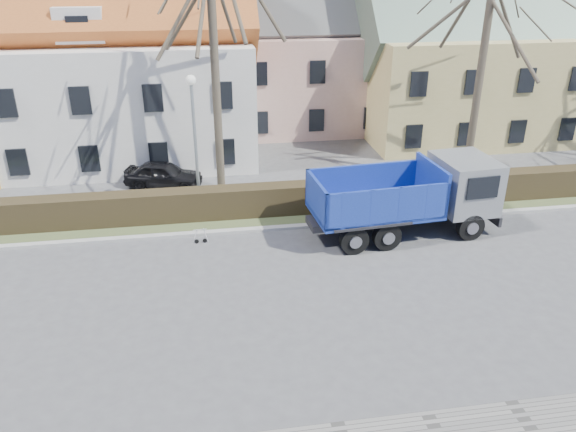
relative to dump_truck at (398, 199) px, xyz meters
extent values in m
plane|color=#4C4C4F|center=(-4.67, -3.48, -1.53)|extent=(120.00, 120.00, 0.00)
cube|color=#A1A09D|center=(-4.67, 1.12, -1.47)|extent=(80.00, 0.30, 0.12)
cube|color=#45522E|center=(-4.67, 2.72, -1.48)|extent=(80.00, 3.00, 0.10)
cube|color=#2C2416|center=(-4.67, 2.52, -0.88)|extent=(60.00, 0.90, 1.30)
imported|color=black|center=(-9.34, 6.56, -0.90)|extent=(3.93, 2.41, 1.25)
camera|label=1|loc=(-7.40, -19.19, 8.65)|focal=35.00mm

